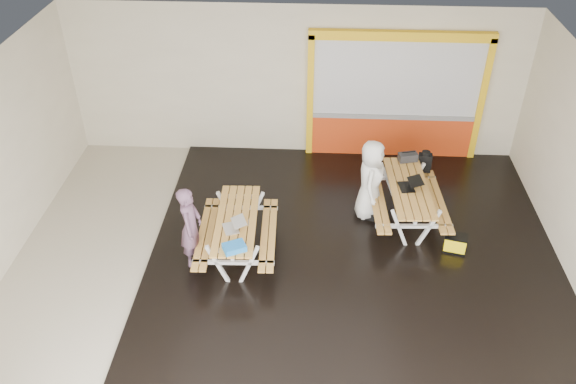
# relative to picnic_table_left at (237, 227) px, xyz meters

# --- Properties ---
(room) EXTENTS (10.02, 8.02, 3.52)m
(room) POSITION_rel_picnic_table_left_xyz_m (0.89, -0.28, 1.12)
(room) COLOR beige
(room) RESTS_ON ground
(deck) EXTENTS (7.50, 7.98, 0.05)m
(deck) POSITION_rel_picnic_table_left_xyz_m (2.14, -0.28, -0.60)
(deck) COLOR black
(deck) RESTS_ON room
(kiosk) EXTENTS (3.88, 0.16, 3.00)m
(kiosk) POSITION_rel_picnic_table_left_xyz_m (3.09, 3.65, 0.81)
(kiosk) COLOR #DC4115
(kiosk) RESTS_ON room
(picnic_table_left) EXTENTS (1.46, 2.10, 0.83)m
(picnic_table_left) POSITION_rel_picnic_table_left_xyz_m (0.00, 0.00, 0.00)
(picnic_table_left) COLOR gold
(picnic_table_left) RESTS_ON deck
(picnic_table_right) EXTENTS (1.52, 2.16, 0.84)m
(picnic_table_right) POSITION_rel_picnic_table_left_xyz_m (3.20, 1.17, 0.01)
(picnic_table_right) COLOR gold
(picnic_table_right) RESTS_ON deck
(person_left) EXTENTS (0.40, 0.59, 1.57)m
(person_left) POSITION_rel_picnic_table_left_xyz_m (-0.76, -0.32, 0.23)
(person_left) COLOR #65465E
(person_left) RESTS_ON deck
(person_right) EXTENTS (0.64, 0.88, 1.68)m
(person_right) POSITION_rel_picnic_table_left_xyz_m (2.46, 1.29, 0.24)
(person_right) COLOR white
(person_right) RESTS_ON deck
(laptop_left) EXTENTS (0.48, 0.46, 0.16)m
(laptop_left) POSITION_rel_picnic_table_left_xyz_m (-0.01, -0.28, 0.25)
(laptop_left) COLOR silver
(laptop_left) RESTS_ON picnic_table_left
(laptop_right) EXTENTS (0.47, 0.43, 0.18)m
(laptop_right) POSITION_rel_picnic_table_left_xyz_m (3.19, 1.14, 0.26)
(laptop_right) COLOR black
(laptop_right) RESTS_ON picnic_table_right
(blue_pouch) EXTENTS (0.44, 0.39, 0.11)m
(blue_pouch) POSITION_rel_picnic_table_left_xyz_m (0.07, -0.84, 0.25)
(blue_pouch) COLOR blue
(blue_pouch) RESTS_ON picnic_table_left
(toolbox) EXTENTS (0.41, 0.27, 0.22)m
(toolbox) POSITION_rel_picnic_table_left_xyz_m (3.26, 2.10, 0.29)
(toolbox) COLOR black
(toolbox) RESTS_ON picnic_table_right
(backpack) EXTENTS (0.29, 0.20, 0.46)m
(backpack) POSITION_rel_picnic_table_left_xyz_m (3.64, 2.20, 0.14)
(backpack) COLOR black
(backpack) RESTS_ON picnic_table_right
(dark_case) EXTENTS (0.48, 0.41, 0.15)m
(dark_case) POSITION_rel_picnic_table_left_xyz_m (2.53, 1.20, -0.50)
(dark_case) COLOR black
(dark_case) RESTS_ON deck
(fluke_bag) EXTENTS (0.46, 0.36, 0.35)m
(fluke_bag) POSITION_rel_picnic_table_left_xyz_m (4.01, 0.25, -0.41)
(fluke_bag) COLOR black
(fluke_bag) RESTS_ON deck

